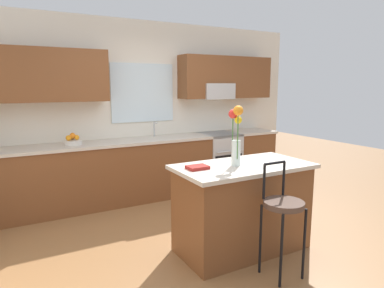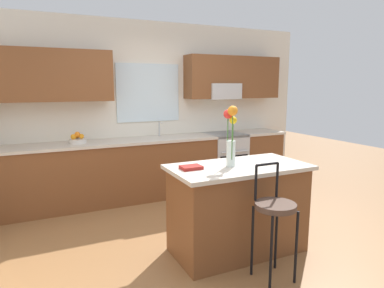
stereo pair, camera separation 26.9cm
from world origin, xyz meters
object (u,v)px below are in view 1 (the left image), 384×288
at_px(oven_range, 219,160).
at_px(fruit_bowl_oranges, 73,141).
at_px(bar_stool_near, 283,209).
at_px(cookbook, 197,167).
at_px(kitchen_island, 242,207).
at_px(flower_vase, 236,134).

height_order(oven_range, fruit_bowl_oranges, fruit_bowl_oranges).
distance_m(bar_stool_near, cookbook, 0.88).
bearing_deg(fruit_bowl_oranges, kitchen_island, -57.79).
relative_size(oven_range, fruit_bowl_oranges, 3.83).
distance_m(oven_range, fruit_bowl_oranges, 2.42).
relative_size(bar_stool_near, flower_vase, 1.71).
xyz_separation_m(bar_stool_near, flower_vase, (-0.10, 0.58, 0.61)).
height_order(kitchen_island, cookbook, cookbook).
bearing_deg(kitchen_island, cookbook, 172.44).
relative_size(flower_vase, cookbook, 3.04).
bearing_deg(flower_vase, fruit_bowl_oranges, 120.12).
bearing_deg(cookbook, kitchen_island, -7.56).
height_order(oven_range, kitchen_island, same).
relative_size(kitchen_island, flower_vase, 2.32).
bearing_deg(bar_stool_near, kitchen_island, 90.00).
height_order(kitchen_island, fruit_bowl_oranges, fruit_bowl_oranges).
distance_m(oven_range, bar_stool_near, 2.85).
distance_m(oven_range, flower_vase, 2.49).
relative_size(oven_range, cookbook, 4.60).
bearing_deg(kitchen_island, fruit_bowl_oranges, 122.21).
relative_size(flower_vase, fruit_bowl_oranges, 2.53).
height_order(flower_vase, cookbook, flower_vase).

